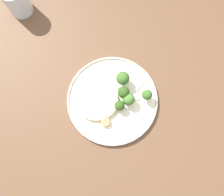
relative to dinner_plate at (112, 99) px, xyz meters
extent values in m
plane|color=#665B51|center=(0.05, 0.00, -0.75)|extent=(6.00, 6.00, 0.00)
cube|color=brown|center=(0.05, 0.00, -0.03)|extent=(1.40, 1.00, 0.04)
cube|color=#4B3422|center=(0.69, 0.44, -0.40)|extent=(0.06, 0.06, 0.70)
cylinder|color=beige|center=(0.00, 0.00, 0.00)|extent=(0.29, 0.29, 0.01)
torus|color=beige|center=(0.00, 0.00, 0.01)|extent=(0.29, 0.29, 0.01)
ellipsoid|color=beige|center=(-0.05, -0.01, 0.01)|extent=(0.13, 0.11, 0.03)
cylinder|color=#DBB77A|center=(-0.07, 0.01, 0.01)|extent=(0.03, 0.03, 0.01)
cylinder|color=#8E774F|center=(-0.07, 0.01, 0.02)|extent=(0.03, 0.03, 0.00)
cylinder|color=#E5C689|center=(-0.05, -0.01, 0.01)|extent=(0.03, 0.03, 0.01)
cylinder|color=#958159|center=(-0.05, -0.01, 0.02)|extent=(0.02, 0.02, 0.00)
cylinder|color=#E5C689|center=(0.00, 0.01, 0.01)|extent=(0.04, 0.04, 0.01)
cylinder|color=#958159|center=(0.00, 0.01, 0.02)|extent=(0.03, 0.03, 0.00)
cylinder|color=#DBB77A|center=(-0.08, -0.01, 0.01)|extent=(0.03, 0.03, 0.01)
cylinder|color=#8E774F|center=(-0.08, -0.01, 0.02)|extent=(0.03, 0.03, 0.00)
cylinder|color=#E5C689|center=(-0.06, -0.03, 0.01)|extent=(0.04, 0.04, 0.01)
cylinder|color=#958159|center=(-0.06, -0.03, 0.02)|extent=(0.03, 0.03, 0.00)
cylinder|color=#DBB77A|center=(-0.04, -0.07, 0.01)|extent=(0.03, 0.03, 0.01)
cylinder|color=#8E774F|center=(-0.04, -0.07, 0.02)|extent=(0.03, 0.03, 0.00)
cylinder|color=#7A994C|center=(0.11, -0.02, 0.01)|extent=(0.01, 0.01, 0.02)
sphere|color=#386023|center=(0.11, -0.02, 0.04)|extent=(0.03, 0.03, 0.03)
cylinder|color=#7A994C|center=(0.02, -0.03, 0.01)|extent=(0.02, 0.02, 0.02)
sphere|color=#2D4C19|center=(0.02, -0.03, 0.03)|extent=(0.03, 0.03, 0.03)
cylinder|color=#89A356|center=(0.05, -0.02, 0.01)|extent=(0.02, 0.02, 0.02)
sphere|color=#42702D|center=(0.05, -0.02, 0.03)|extent=(0.04, 0.04, 0.04)
cylinder|color=#89A356|center=(0.05, 0.05, 0.01)|extent=(0.01, 0.01, 0.02)
sphere|color=#386023|center=(0.05, 0.05, 0.04)|extent=(0.04, 0.04, 0.04)
cylinder|color=#89A356|center=(0.04, 0.00, 0.01)|extent=(0.01, 0.01, 0.02)
sphere|color=#2D4C19|center=(0.04, 0.00, 0.04)|extent=(0.04, 0.04, 0.04)
cube|color=silver|center=(-0.01, -0.02, 0.01)|extent=(0.04, 0.04, 0.00)
cube|color=silver|center=(0.06, -0.02, 0.01)|extent=(0.05, 0.02, 0.00)
cube|color=silver|center=(0.04, 0.02, 0.01)|extent=(0.05, 0.03, 0.00)
cube|color=silver|center=(0.10, 0.02, 0.01)|extent=(0.04, 0.03, 0.00)
cylinder|color=silver|center=(-0.22, 0.39, 0.05)|extent=(0.08, 0.08, 0.11)
cylinder|color=beige|center=(-0.22, 0.39, 0.02)|extent=(0.07, 0.07, 0.06)
camera|label=1|loc=(-0.04, -0.17, 0.80)|focal=40.79mm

